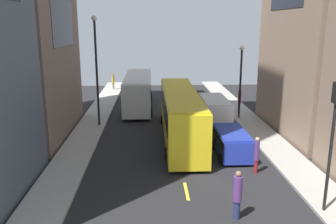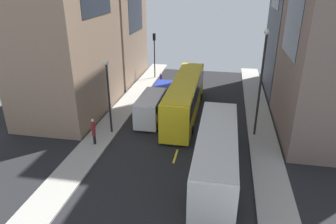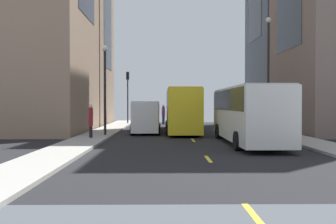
{
  "view_description": "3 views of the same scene",
  "coord_description": "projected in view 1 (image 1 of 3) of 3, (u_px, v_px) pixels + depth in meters",
  "views": [
    {
      "loc": [
        -1.76,
        -29.3,
        8.39
      ],
      "look_at": [
        -0.42,
        -1.63,
        1.5
      ],
      "focal_mm": 37.92,
      "sensor_mm": 36.0,
      "label": 1
    },
    {
      "loc": [
        -3.21,
        24.23,
        12.52
      ],
      "look_at": [
        1.56,
        -0.93,
        1.39
      ],
      "focal_mm": 32.88,
      "sensor_mm": 36.0,
      "label": 2
    },
    {
      "loc": [
        1.94,
        29.05,
        2.4
      ],
      "look_at": [
        1.55,
        -3.07,
        1.69
      ],
      "focal_mm": 40.95,
      "sensor_mm": 36.0,
      "label": 3
    }
  ],
  "objects": [
    {
      "name": "pedestrian_crossing_mid",
      "position": [
        239.0,
        99.0,
        34.14
      ],
      "size": [
        0.29,
        0.29,
        2.22
      ],
      "rotation": [
        0.0,
        0.0,
        4.48
      ],
      "color": "black",
      "rests_on": "ground"
    },
    {
      "name": "sidewalk_west",
      "position": [
        92.0,
        124.0,
        30.17
      ],
      "size": [
        2.36,
        44.0,
        0.15
      ],
      "primitive_type": "cube",
      "color": "#9E9B93",
      "rests_on": "ground"
    },
    {
      "name": "lane_stripe_4",
      "position": [
        166.0,
        96.0,
        42.72
      ],
      "size": [
        0.16,
        2.0,
        0.01
      ],
      "primitive_type": "cube",
      "color": "yellow",
      "rests_on": "ground"
    },
    {
      "name": "streetcar_yellow",
      "position": [
        180.0,
        111.0,
        26.27
      ],
      "size": [
        2.7,
        13.47,
        3.59
      ],
      "color": "yellow",
      "rests_on": "ground"
    },
    {
      "name": "ground_plane",
      "position": [
        172.0,
        124.0,
        30.5
      ],
      "size": [
        40.03,
        40.03,
        0.0
      ],
      "primitive_type": "plane",
      "color": "black"
    },
    {
      "name": "delivery_van_white",
      "position": [
        214.0,
        111.0,
        28.71
      ],
      "size": [
        2.25,
        5.16,
        2.58
      ],
      "color": "white",
      "rests_on": "ground"
    },
    {
      "name": "lane_stripe_3",
      "position": [
        169.0,
        112.0,
        34.57
      ],
      "size": [
        0.16,
        2.0,
        0.01
      ],
      "primitive_type": "cube",
      "color": "yellow",
      "rests_on": "ground"
    },
    {
      "name": "streetlamp_far",
      "position": [
        241.0,
        74.0,
        31.2
      ],
      "size": [
        0.44,
        0.44,
        6.44
      ],
      "color": "black",
      "rests_on": "ground"
    },
    {
      "name": "pedestrian_walking_far",
      "position": [
        237.0,
        194.0,
        15.43
      ],
      "size": [
        0.4,
        0.4,
        2.27
      ],
      "rotation": [
        0.0,
        0.0,
        2.02
      ],
      "color": "navy",
      "rests_on": "ground"
    },
    {
      "name": "pedestrian_waiting_curb",
      "position": [
        113.0,
        81.0,
        45.66
      ],
      "size": [
        0.35,
        0.35,
        2.05
      ],
      "rotation": [
        0.0,
        0.0,
        4.13
      ],
      "color": "gray",
      "rests_on": "ground"
    },
    {
      "name": "sidewalk_east",
      "position": [
        250.0,
        122.0,
        30.81
      ],
      "size": [
        2.36,
        44.0,
        0.15
      ],
      "primitive_type": "cube",
      "color": "#9E9B93",
      "rests_on": "ground"
    },
    {
      "name": "lane_stripe_2",
      "position": [
        175.0,
        140.0,
        26.43
      ],
      "size": [
        0.16,
        2.0,
        0.01
      ],
      "primitive_type": "cube",
      "color": "yellow",
      "rests_on": "ground"
    },
    {
      "name": "car_blue_0",
      "position": [
        232.0,
        141.0,
        23.07
      ],
      "size": [
        2.08,
        4.21,
        1.65
      ],
      "color": "#2338AD",
      "rests_on": "ground"
    },
    {
      "name": "lane_stripe_5",
      "position": [
        163.0,
        84.0,
        50.86
      ],
      "size": [
        0.16,
        2.0,
        0.01
      ],
      "primitive_type": "cube",
      "color": "yellow",
      "rests_on": "ground"
    },
    {
      "name": "city_bus_white",
      "position": [
        138.0,
        89.0,
        35.91
      ],
      "size": [
        2.8,
        11.03,
        3.35
      ],
      "color": "silver",
      "rests_on": "ground"
    },
    {
      "name": "lane_stripe_1",
      "position": [
        186.0,
        191.0,
        18.29
      ],
      "size": [
        0.16,
        2.0,
        0.01
      ],
      "primitive_type": "cube",
      "color": "yellow",
      "rests_on": "ground"
    },
    {
      "name": "traffic_light_near_corner",
      "position": [
        334.0,
        124.0,
        15.17
      ],
      "size": [
        0.32,
        0.44,
        5.89
      ],
      "color": "black",
      "rests_on": "ground"
    },
    {
      "name": "pedestrian_crossing_near",
      "position": [
        257.0,
        154.0,
        20.27
      ],
      "size": [
        0.29,
        0.29,
        2.17
      ],
      "rotation": [
        0.0,
        0.0,
        2.16
      ],
      "color": "maroon",
      "rests_on": "ground"
    },
    {
      "name": "streetlamp_near",
      "position": [
        96.0,
        62.0,
        28.51
      ],
      "size": [
        0.44,
        0.44,
        8.89
      ],
      "color": "black",
      "rests_on": "ground"
    }
  ]
}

